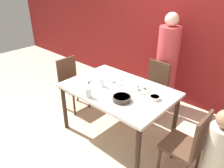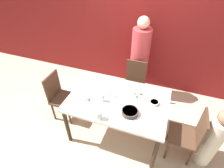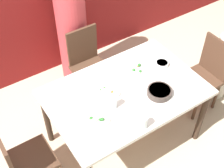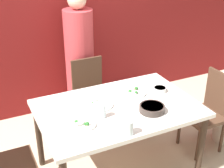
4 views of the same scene
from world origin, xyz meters
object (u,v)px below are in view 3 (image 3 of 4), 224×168
(chair_adult_spot, at_px, (88,63))
(person_child, at_px, (223,64))
(chair_child_spot, at_px, (205,74))
(bowl_curry, at_px, (159,92))
(plate_rice_adult, at_px, (96,119))
(glass_water_tall, at_px, (113,102))
(person_adult, at_px, (72,29))

(chair_adult_spot, relative_size, person_child, 0.85)
(person_child, bearing_deg, chair_child_spot, 180.00)
(bowl_curry, relative_size, plate_rice_adult, 0.94)
(person_child, height_order, glass_water_tall, person_child)
(chair_adult_spot, distance_m, person_adult, 0.44)
(person_adult, bearing_deg, chair_adult_spot, -90.00)
(person_adult, xyz_separation_m, person_child, (1.31, -1.24, -0.26))
(chair_adult_spot, height_order, person_child, person_child)
(chair_child_spot, relative_size, bowl_curry, 3.89)
(chair_adult_spot, relative_size, glass_water_tall, 7.04)
(chair_child_spot, bearing_deg, person_adult, -140.52)
(bowl_curry, distance_m, glass_water_tall, 0.46)
(plate_rice_adult, bearing_deg, person_adult, 70.33)
(chair_child_spot, distance_m, bowl_curry, 0.91)
(person_child, distance_m, bowl_curry, 1.18)
(chair_adult_spot, relative_size, bowl_curry, 3.89)
(chair_child_spot, relative_size, plate_rice_adult, 3.66)
(chair_adult_spot, distance_m, plate_rice_adult, 1.13)
(person_child, bearing_deg, bowl_curry, -172.41)
(person_adult, distance_m, person_child, 1.82)
(chair_child_spot, bearing_deg, bowl_curry, -79.83)
(glass_water_tall, bearing_deg, person_adult, 78.34)
(chair_child_spot, distance_m, person_adult, 1.63)
(person_adult, distance_m, glass_water_tall, 1.31)
(chair_adult_spot, distance_m, chair_child_spot, 1.36)
(chair_child_spot, distance_m, plate_rice_adult, 1.53)
(chair_adult_spot, bearing_deg, bowl_curry, -80.20)
(chair_child_spot, bearing_deg, person_child, 90.00)
(plate_rice_adult, bearing_deg, person_child, 2.72)
(person_adult, height_order, person_child, person_adult)
(person_child, height_order, bowl_curry, person_child)
(chair_child_spot, height_order, bowl_curry, chair_child_spot)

